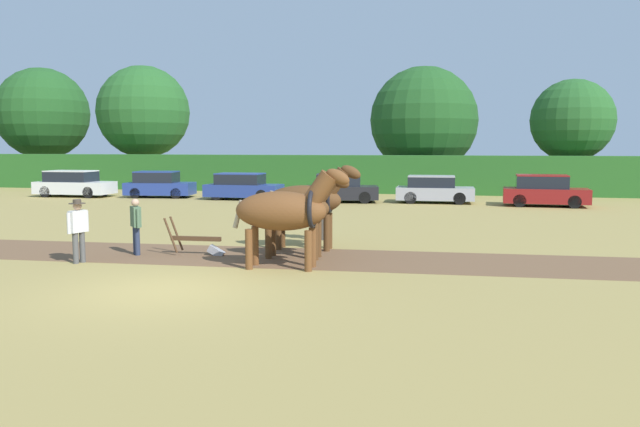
{
  "coord_description": "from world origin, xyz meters",
  "views": [
    {
      "loc": [
        6.0,
        -11.64,
        2.99
      ],
      "look_at": [
        2.16,
        5.25,
        1.1
      ],
      "focal_mm": 35.0,
      "sensor_mm": 36.0,
      "label": 1
    }
  ],
  "objects": [
    {
      "name": "ground_plane",
      "position": [
        0.0,
        0.0,
        0.0
      ],
      "size": [
        240.0,
        240.0,
        0.0
      ],
      "primitive_type": "plane",
      "color": "#998447"
    },
    {
      "name": "plowed_furrow_strip",
      "position": [
        -3.18,
        4.0,
        0.0
      ],
      "size": [
        32.39,
        4.82,
        0.01
      ],
      "primitive_type": "cube",
      "rotation": [
        0.0,
        0.0,
        0.05
      ],
      "color": "brown",
      "rests_on": "ground"
    },
    {
      "name": "hedgerow",
      "position": [
        0.0,
        27.89,
        1.19
      ],
      "size": [
        75.32,
        1.91,
        2.38
      ],
      "primitive_type": "cube",
      "color": "#286023",
      "rests_on": "ground"
    },
    {
      "name": "tree_far_left",
      "position": [
        -27.11,
        32.9,
        5.58
      ],
      "size": [
        7.28,
        7.28,
        9.22
      ],
      "color": "#423323",
      "rests_on": "ground"
    },
    {
      "name": "tree_left",
      "position": [
        -17.46,
        31.58,
        5.51
      ],
      "size": [
        6.87,
        6.87,
        8.96
      ],
      "color": "brown",
      "rests_on": "ground"
    },
    {
      "name": "tree_center_left",
      "position": [
        3.33,
        32.38,
        4.73
      ],
      "size": [
        7.41,
        7.41,
        8.44
      ],
      "color": "brown",
      "rests_on": "ground"
    },
    {
      "name": "tree_center",
      "position": [
        12.74,
        30.72,
        4.58
      ],
      "size": [
        5.18,
        5.18,
        7.18
      ],
      "color": "#4C3823",
      "rests_on": "ground"
    },
    {
      "name": "draft_horse_lead_left",
      "position": [
        1.85,
        2.82,
        1.42
      ],
      "size": [
        2.96,
        1.13,
        2.53
      ],
      "rotation": [
        0.0,
        0.0,
        0.05
      ],
      "color": "brown",
      "rests_on": "ground"
    },
    {
      "name": "draft_horse_lead_right",
      "position": [
        1.77,
        4.26,
        1.33
      ],
      "size": [
        2.63,
        0.95,
        2.35
      ],
      "rotation": [
        0.0,
        0.0,
        0.05
      ],
      "color": "#513319",
      "rests_on": "ground"
    },
    {
      "name": "draft_horse_trail_left",
      "position": [
        1.7,
        5.69,
        1.43
      ],
      "size": [
        2.88,
        1.01,
        2.52
      ],
      "rotation": [
        0.0,
        0.0,
        0.05
      ],
      "color": "#513319",
      "rests_on": "ground"
    },
    {
      "name": "plow",
      "position": [
        -0.95,
        4.11,
        0.32
      ],
      "size": [
        1.67,
        0.48,
        1.13
      ],
      "rotation": [
        0.0,
        0.0,
        0.05
      ],
      "color": "#4C331E",
      "rests_on": "ground"
    },
    {
      "name": "farmer_at_plow",
      "position": [
        -2.68,
        3.74,
        0.89
      ],
      "size": [
        0.46,
        0.49,
        1.55
      ],
      "rotation": [
        0.0,
        0.0,
        0.74
      ],
      "color": "#28334C",
      "rests_on": "ground"
    },
    {
      "name": "farmer_beside_team",
      "position": [
        1.6,
        7.45,
        0.91
      ],
      "size": [
        0.56,
        0.42,
        1.59
      ],
      "rotation": [
        0.0,
        0.0,
        -0.99
      ],
      "color": "#38332D",
      "rests_on": "ground"
    },
    {
      "name": "farmer_onlooker_left",
      "position": [
        -3.5,
        2.32,
        0.94
      ],
      "size": [
        0.41,
        0.62,
        1.63
      ],
      "rotation": [
        0.0,
        0.0,
        -0.3
      ],
      "color": "#4C4C4C",
      "rests_on": "ground"
    },
    {
      "name": "parked_car_far_left",
      "position": [
        -16.3,
        20.89,
        0.74
      ],
      "size": [
        4.5,
        1.94,
        1.54
      ],
      "rotation": [
        0.0,
        0.0,
        0.02
      ],
      "color": "silver",
      "rests_on": "ground"
    },
    {
      "name": "parked_car_left",
      "position": [
        -11.15,
        21.51,
        0.72
      ],
      "size": [
        4.04,
        2.28,
        1.52
      ],
      "rotation": [
        0.0,
        0.0,
        0.14
      ],
      "color": "navy",
      "rests_on": "ground"
    },
    {
      "name": "parked_car_center_left",
      "position": [
        -5.9,
        21.2,
        0.71
      ],
      "size": [
        4.2,
        1.81,
        1.47
      ],
      "rotation": [
        0.0,
        0.0,
        -0.0
      ],
      "color": "navy",
      "rests_on": "ground"
    },
    {
      "name": "parked_car_center",
      "position": [
        -0.27,
        20.82,
        0.72
      ],
      "size": [
        4.09,
        2.52,
        1.5
      ],
      "rotation": [
        0.0,
        0.0,
        0.19
      ],
      "color": "black",
      "rests_on": "ground"
    },
    {
      "name": "parked_car_center_right",
      "position": [
        4.59,
        21.48,
        0.69
      ],
      "size": [
        4.05,
        1.93,
        1.43
      ],
      "rotation": [
        0.0,
        0.0,
        0.03
      ],
      "color": "#9E9EA8",
      "rests_on": "ground"
    },
    {
      "name": "parked_car_right",
      "position": [
        10.01,
        20.84,
        0.75
      ],
      "size": [
        4.11,
        1.97,
        1.56
      ],
      "rotation": [
        0.0,
        0.0,
        -0.04
      ],
      "color": "maroon",
      "rests_on": "ground"
    }
  ]
}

